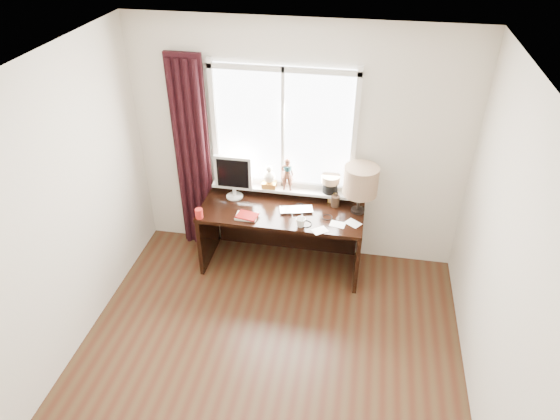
% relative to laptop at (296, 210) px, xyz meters
% --- Properties ---
extents(floor, '(3.50, 4.00, 0.00)m').
position_rel_laptop_xyz_m(floor, '(-0.05, -1.63, -0.76)').
color(floor, '#3F2B18').
rests_on(floor, ground).
extents(ceiling, '(3.50, 4.00, 0.00)m').
position_rel_laptop_xyz_m(ceiling, '(-0.05, -1.63, 1.84)').
color(ceiling, white).
rests_on(ceiling, wall_back).
extents(wall_back, '(3.50, 0.00, 2.60)m').
position_rel_laptop_xyz_m(wall_back, '(-0.05, 0.37, 0.54)').
color(wall_back, beige).
rests_on(wall_back, ground).
extents(wall_left, '(0.00, 4.00, 2.60)m').
position_rel_laptop_xyz_m(wall_left, '(-1.80, -1.63, 0.54)').
color(wall_left, beige).
rests_on(wall_left, ground).
extents(wall_right, '(0.00, 4.00, 2.60)m').
position_rel_laptop_xyz_m(wall_right, '(1.70, -1.63, 0.54)').
color(wall_right, beige).
rests_on(wall_right, ground).
extents(laptop, '(0.39, 0.30, 0.03)m').
position_rel_laptop_xyz_m(laptop, '(0.00, 0.00, 0.00)').
color(laptop, silver).
rests_on(laptop, desk).
extents(mug, '(0.12, 0.12, 0.10)m').
position_rel_laptop_xyz_m(mug, '(0.08, -0.26, 0.04)').
color(mug, white).
rests_on(mug, desk).
extents(red_cup, '(0.08, 0.08, 0.10)m').
position_rel_laptop_xyz_m(red_cup, '(-0.95, -0.30, 0.04)').
color(red_cup, '#A31814').
rests_on(red_cup, desk).
extents(window, '(1.52, 0.20, 1.40)m').
position_rel_laptop_xyz_m(window, '(-0.19, 0.32, 0.55)').
color(window, white).
rests_on(window, ground).
extents(curtain, '(0.38, 0.09, 2.25)m').
position_rel_laptop_xyz_m(curtain, '(-1.19, 0.27, 0.35)').
color(curtain, black).
rests_on(curtain, floor).
extents(desk, '(1.70, 0.70, 0.75)m').
position_rel_laptop_xyz_m(desk, '(-0.15, 0.09, -0.26)').
color(desk, black).
rests_on(desk, floor).
extents(monitor, '(0.40, 0.18, 0.49)m').
position_rel_laptop_xyz_m(monitor, '(-0.70, 0.15, 0.26)').
color(monitor, beige).
rests_on(monitor, desk).
extents(notebook_stack, '(0.24, 0.18, 0.03)m').
position_rel_laptop_xyz_m(notebook_stack, '(-0.48, -0.21, 0.00)').
color(notebook_stack, beige).
rests_on(notebook_stack, desk).
extents(brush_holder, '(0.09, 0.09, 0.25)m').
position_rel_laptop_xyz_m(brush_holder, '(0.39, 0.17, 0.05)').
color(brush_holder, black).
rests_on(brush_holder, desk).
extents(icon_frame, '(0.10, 0.03, 0.13)m').
position_rel_laptop_xyz_m(icon_frame, '(0.35, 0.22, 0.05)').
color(icon_frame, gold).
rests_on(icon_frame, desk).
extents(table_lamp, '(0.35, 0.35, 0.52)m').
position_rel_laptop_xyz_m(table_lamp, '(0.63, 0.10, 0.35)').
color(table_lamp, black).
rests_on(table_lamp, desk).
extents(loose_papers, '(0.50, 0.36, 0.00)m').
position_rel_laptop_xyz_m(loose_papers, '(0.44, -0.20, -0.01)').
color(loose_papers, white).
rests_on(loose_papers, desk).
extents(desk_cables, '(0.45, 0.46, 0.01)m').
position_rel_laptop_xyz_m(desk_cables, '(0.16, -0.09, -0.01)').
color(desk_cables, black).
rests_on(desk_cables, desk).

